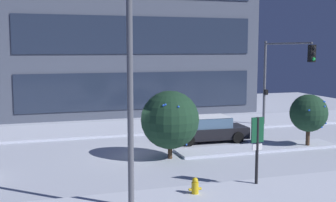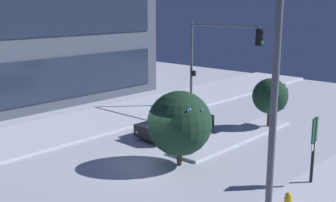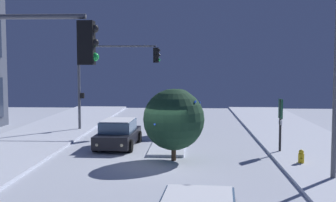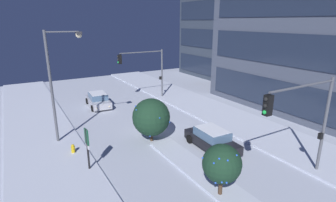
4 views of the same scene
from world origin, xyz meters
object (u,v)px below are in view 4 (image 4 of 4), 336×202
at_px(decorated_tree_median, 222,164).
at_px(decorated_tree_left_of_median, 151,117).
at_px(parking_info_sign, 87,144).
at_px(street_lamp_arched, 59,73).
at_px(traffic_light_corner_far_right, 304,114).
at_px(fire_hydrant, 73,149).
at_px(traffic_light_corner_far_left, 145,66).
at_px(car_far, 212,139).
at_px(car_near, 98,100).

relative_size(decorated_tree_median, decorated_tree_left_of_median, 0.87).
bearing_deg(parking_info_sign, street_lamp_arched, 87.93).
height_order(street_lamp_arched, parking_info_sign, street_lamp_arched).
bearing_deg(parking_info_sign, decorated_tree_left_of_median, 13.22).
bearing_deg(street_lamp_arched, parking_info_sign, -78.18).
relative_size(traffic_light_corner_far_right, parking_info_sign, 2.14).
xyz_separation_m(traffic_light_corner_far_right, parking_info_sign, (-7.21, -9.86, -2.37)).
xyz_separation_m(traffic_light_corner_far_right, fire_hydrant, (-9.93, -10.25, -3.78)).
bearing_deg(traffic_light_corner_far_left, decorated_tree_median, 75.91).
distance_m(car_far, decorated_tree_left_of_median, 4.77).
bearing_deg(car_far, car_near, 18.41).
distance_m(car_far, parking_info_sign, 8.66).
distance_m(car_near, car_far, 14.65).
distance_m(traffic_light_corner_far_left, parking_info_sign, 15.84).
bearing_deg(parking_info_sign, car_far, -16.11).
height_order(traffic_light_corner_far_right, decorated_tree_left_of_median, traffic_light_corner_far_right).
bearing_deg(car_far, decorated_tree_left_of_median, 45.56).
bearing_deg(traffic_light_corner_far_right, street_lamp_arched, -50.40).
bearing_deg(parking_info_sign, decorated_tree_median, -55.08).
bearing_deg(decorated_tree_left_of_median, decorated_tree_median, -0.09).
bearing_deg(decorated_tree_median, traffic_light_corner_far_left, 165.91).
bearing_deg(parking_info_sign, traffic_light_corner_far_right, -42.35).
xyz_separation_m(car_near, fire_hydrant, (9.86, -4.73, -0.36)).
bearing_deg(decorated_tree_left_of_median, traffic_light_corner_far_right, 26.74).
distance_m(street_lamp_arched, fire_hydrant, 5.55).
relative_size(traffic_light_corner_far_left, traffic_light_corner_far_right, 0.97).
xyz_separation_m(traffic_light_corner_far_left, street_lamp_arched, (7.05, -10.22, 1.32)).
relative_size(car_near, decorated_tree_left_of_median, 1.37).
relative_size(car_far, decorated_tree_median, 1.58).
height_order(traffic_light_corner_far_left, parking_info_sign, traffic_light_corner_far_left).
bearing_deg(traffic_light_corner_far_left, car_far, 84.19).
relative_size(parking_info_sign, decorated_tree_median, 0.94).
distance_m(car_near, traffic_light_corner_far_left, 6.45).
distance_m(fire_hydrant, parking_info_sign, 3.09).
xyz_separation_m(car_near, traffic_light_corner_far_left, (0.38, 5.52, 3.32)).
distance_m(parking_info_sign, decorated_tree_left_of_median, 5.61).
distance_m(car_far, traffic_light_corner_far_right, 6.82).
bearing_deg(street_lamp_arched, decorated_tree_left_of_median, -22.43).
xyz_separation_m(street_lamp_arched, fire_hydrant, (2.43, -0.02, -5.00)).
relative_size(street_lamp_arched, decorated_tree_median, 2.83).
bearing_deg(car_near, traffic_light_corner_far_left, 90.16).
height_order(decorated_tree_median, decorated_tree_left_of_median, decorated_tree_left_of_median).
relative_size(car_near, decorated_tree_median, 1.56).
bearing_deg(traffic_light_corner_far_left, fire_hydrant, 42.76).
height_order(traffic_light_corner_far_left, traffic_light_corner_far_right, traffic_light_corner_far_right).
relative_size(traffic_light_corner_far_right, decorated_tree_median, 2.01).
height_order(car_far, traffic_light_corner_far_left, traffic_light_corner_far_left).
relative_size(car_near, parking_info_sign, 1.66).
bearing_deg(traffic_light_corner_far_left, decorated_tree_left_of_median, 66.16).
height_order(car_near, car_far, same).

